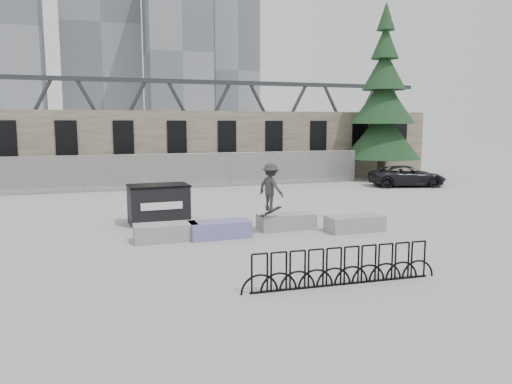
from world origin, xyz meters
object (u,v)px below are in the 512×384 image
bike_rack (343,267)px  spruce_tree (383,110)px  planter_offset (355,223)px  planter_center_left (220,229)px  suv (407,176)px  skateboarder (271,187)px  planter_center_right (286,221)px  dumpster (159,204)px  planter_far_left (166,232)px

bike_rack → spruce_tree: size_ratio=0.43×
planter_offset → planter_center_left: bearing=173.6°
suv → skateboarder: bearing=141.8°
planter_center_right → skateboarder: skateboarder is taller
planter_center_left → planter_center_right: bearing=11.7°
dumpster → skateboarder: skateboarder is taller
planter_far_left → dumpster: dumpster is taller
planter_offset → dumpster: bearing=150.6°
spruce_tree → skateboarder: (-12.72, -13.24, -3.02)m
planter_center_left → suv: 16.88m
spruce_tree → skateboarder: spruce_tree is taller
planter_center_left → skateboarder: skateboarder is taller
planter_center_left → bike_rack: 5.84m
suv → skateboarder: skateboarder is taller
planter_far_left → planter_center_left: same height
bike_rack → suv: (12.41, 15.16, 0.18)m
planter_center_left → bike_rack: size_ratio=0.40×
planter_far_left → planter_offset: 6.52m
planter_offset → suv: suv is taller
planter_center_left → dumpster: dumpster is taller
planter_offset → planter_center_right: bearing=153.7°
planter_far_left → planter_center_left: (1.76, -0.11, 0.00)m
bike_rack → spruce_tree: spruce_tree is taller
planter_offset → bike_rack: bearing=-122.2°
dumpster → bike_rack: size_ratio=0.46×
planter_center_left → planter_offset: (4.74, -0.53, 0.00)m
planter_offset → skateboarder: size_ratio=1.10×
bike_rack → spruce_tree: bearing=55.5°
planter_center_right → bike_rack: bearing=-99.7°
planter_far_left → suv: bearing=31.0°
planter_offset → dumpster: (-6.33, 3.56, 0.44)m
planter_offset → bike_rack: bike_rack is taller
bike_rack → planter_far_left: bearing=119.7°
spruce_tree → suv: size_ratio=2.59×
planter_center_left → bike_rack: bike_rack is taller
planter_far_left → planter_offset: (6.49, -0.64, 0.00)m
planter_center_left → dumpster: size_ratio=0.87×
planter_far_left → bike_rack: size_ratio=0.40×
planter_far_left → planter_offset: size_ratio=1.00×
planter_center_right → bike_rack: (-1.05, -6.17, 0.14)m
planter_far_left → skateboarder: bearing=0.1°
planter_center_left → planter_center_right: 2.63m
dumpster → suv: dumpster is taller
planter_center_left → dumpster: (-1.59, 3.03, 0.44)m
planter_center_left → bike_rack: bearing=-74.9°
planter_center_right → skateboarder: size_ratio=1.10×
planter_far_left → skateboarder: size_ratio=1.10×
planter_center_left → skateboarder: 2.25m
suv → skateboarder: size_ratio=2.44×
planter_center_right → suv: 14.49m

